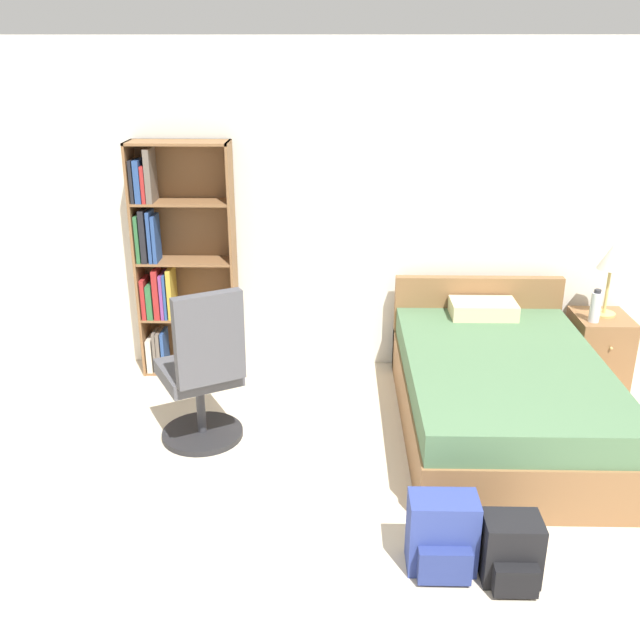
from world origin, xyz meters
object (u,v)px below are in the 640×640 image
table_lamp (612,261)px  backpack_blue (442,536)px  nightstand (598,349)px  water_bottle (595,307)px  bed (499,391)px  office_chair (203,376)px  backpack_black (511,552)px  bookshelf (173,262)px

table_lamp → backpack_blue: (-1.55, -2.26, -0.80)m
table_lamp → nightstand: bearing=-112.0°
nightstand → water_bottle: bearing=-134.9°
bed → backpack_blue: (-0.59, -1.46, -0.09)m
bed → office_chair: office_chair is taller
water_bottle → bed: bearing=-141.6°
table_lamp → backpack_black: size_ratio=1.65×
backpack_blue → backpack_black: bearing=-12.6°
water_bottle → backpack_blue: 2.59m
bookshelf → nightstand: (3.38, -0.14, -0.65)m
office_chair → backpack_black: office_chair is taller
table_lamp → water_bottle: table_lamp is taller
bookshelf → bed: 2.67m
office_chair → backpack_black: size_ratio=3.24×
bookshelf → nightstand: size_ratio=3.36×
bookshelf → backpack_blue: (1.84, -2.37, -0.73)m
office_chair → nightstand: size_ratio=2.04×
bed → nightstand: size_ratio=3.76×
table_lamp → office_chair: bearing=-160.5°
bookshelf → backpack_blue: bearing=-52.2°
backpack_blue → nightstand: bearing=55.4°
table_lamp → backpack_black: table_lamp is taller
water_bottle → backpack_black: size_ratio=0.74×
office_chair → water_bottle: size_ratio=4.39×
office_chair → bed: bearing=7.1°
water_bottle → backpack_blue: size_ratio=0.62×
office_chair → nightstand: bearing=19.1°
water_bottle → backpack_black: 2.50m
table_lamp → water_bottle: (-0.13, -0.14, -0.32)m
bookshelf → water_bottle: 3.28m
bed → backpack_black: size_ratio=5.99×
backpack_black → backpack_blue: 0.35m
nightstand → water_bottle: (-0.12, -0.12, 0.40)m
bookshelf → table_lamp: bearing=-2.0°
table_lamp → backpack_blue: size_ratio=1.39×
bed → backpack_blue: 1.57m
nightstand → bookshelf: bearing=177.6°
office_chair → table_lamp: 3.19m
bookshelf → backpack_blue: 3.09m
office_chair → nightstand: (2.96, 1.02, -0.23)m
water_bottle → backpack_blue: (-1.42, -2.11, -0.48)m
office_chair → backpack_blue: 1.89m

